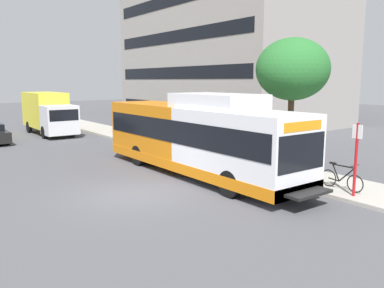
# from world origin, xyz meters

# --- Properties ---
(ground_plane) EXTENTS (120.00, 120.00, 0.00)m
(ground_plane) POSITION_xyz_m (0.00, 8.00, 0.00)
(ground_plane) COLOR #4C4C51
(sidewalk_curb) EXTENTS (3.00, 56.00, 0.14)m
(sidewalk_curb) POSITION_xyz_m (7.00, 6.00, 0.07)
(sidewalk_curb) COLOR #A8A399
(sidewalk_curb) RESTS_ON ground
(transit_bus) EXTENTS (2.58, 12.25, 3.65)m
(transit_bus) POSITION_xyz_m (3.85, 1.10, 1.70)
(transit_bus) COLOR white
(transit_bus) RESTS_ON ground
(bus_stop_sign_pole) EXTENTS (0.10, 0.36, 2.60)m
(bus_stop_sign_pole) POSITION_xyz_m (6.03, -5.24, 1.65)
(bus_stop_sign_pole) COLOR red
(bus_stop_sign_pole) RESTS_ON sidewalk_curb
(bicycle_parked) EXTENTS (0.52, 1.76, 1.02)m
(bicycle_parked) POSITION_xyz_m (6.44, -4.49, 0.56)
(bicycle_parked) COLOR black
(bicycle_parked) RESTS_ON sidewalk_curb
(street_tree_near_stop) EXTENTS (3.32, 3.32, 5.96)m
(street_tree_near_stop) POSITION_xyz_m (7.87, -0.82, 4.67)
(street_tree_near_stop) COLOR #4C3823
(street_tree_near_stop) RESTS_ON sidewalk_curb
(box_truck_background) EXTENTS (2.32, 7.01, 3.25)m
(box_truck_background) POSITION_xyz_m (2.68, 18.69, 1.74)
(box_truck_background) COLOR silver
(box_truck_background) RESTS_ON ground
(lattice_comm_tower) EXTENTS (1.10, 1.10, 22.52)m
(lattice_comm_tower) POSITION_xyz_m (24.38, 34.89, 7.31)
(lattice_comm_tower) COLOR #B7B7BC
(lattice_comm_tower) RESTS_ON ground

